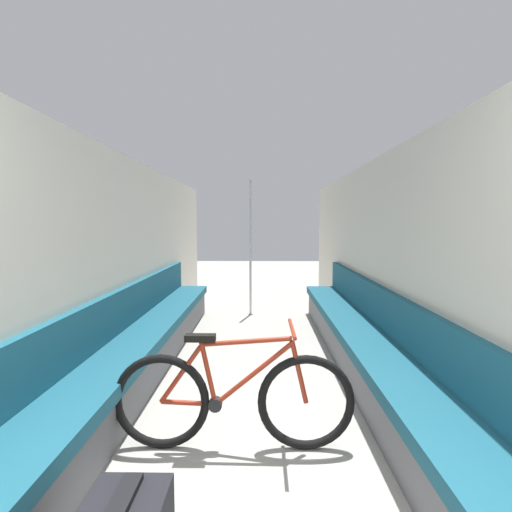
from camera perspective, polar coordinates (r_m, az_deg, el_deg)
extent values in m
cube|color=beige|center=(4.17, -19.81, -1.00)|extent=(0.10, 9.60, 2.21)
cube|color=beige|center=(4.11, 19.22, -1.06)|extent=(0.10, 9.60, 2.21)
cube|color=#5B5B60|center=(4.20, -15.86, -13.83)|extent=(0.42, 5.56, 0.35)
cube|color=#195166|center=(4.14, -15.93, -10.87)|extent=(0.50, 5.56, 0.10)
cube|color=#195166|center=(4.15, -18.85, -7.33)|extent=(0.07, 5.56, 0.40)
cube|color=#5B5B60|center=(4.16, 15.14, -14.02)|extent=(0.42, 5.56, 0.35)
cube|color=#195166|center=(4.09, 15.21, -11.03)|extent=(0.50, 5.56, 0.10)
cube|color=#195166|center=(4.09, 18.20, -7.47)|extent=(0.07, 5.56, 0.40)
torus|color=black|center=(2.88, -13.37, -19.57)|extent=(0.64, 0.06, 0.64)
torus|color=black|center=(2.82, 7.16, -20.05)|extent=(0.64, 0.06, 0.64)
cylinder|color=#9E2D19|center=(2.85, -9.64, -19.98)|extent=(0.36, 0.03, 0.05)
cylinder|color=#9E2D19|center=(2.78, -10.71, -16.28)|extent=(0.29, 0.03, 0.39)
cylinder|color=#9E2D19|center=(2.75, -6.89, -16.03)|extent=(0.13, 0.03, 0.46)
cylinder|color=#9E2D19|center=(2.73, -0.38, -16.51)|extent=(0.52, 0.03, 0.44)
cylinder|color=#9E2D19|center=(2.66, -1.43, -12.12)|extent=(0.60, 0.03, 0.08)
cylinder|color=#9E2D19|center=(2.73, 6.17, -16.13)|extent=(0.13, 0.03, 0.42)
cylinder|color=black|center=(2.83, -5.82, -20.32)|extent=(0.09, 0.06, 0.09)
cube|color=black|center=(2.68, -7.97, -11.50)|extent=(0.20, 0.07, 0.04)
cylinder|color=#9E2D19|center=(2.64, 5.17, -10.29)|extent=(0.02, 0.46, 0.02)
cylinder|color=gray|center=(6.61, -0.79, -8.33)|extent=(0.08, 0.08, 0.01)
cylinder|color=silver|center=(6.45, -0.80, 1.13)|extent=(0.04, 0.04, 2.19)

